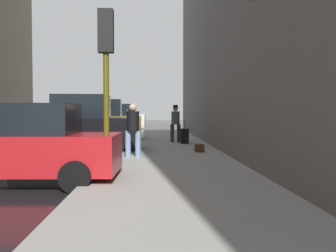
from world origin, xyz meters
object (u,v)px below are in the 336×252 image
Objects in this scene: parked_bronze_suv at (99,122)px; pedestrian_in_jeans at (133,127)px; parked_gray_coupe at (124,119)px; pedestrian_with_beanie at (176,121)px; traffic_light at (106,57)px; duffel_bag at (199,148)px; rolling_suitcase at (185,136)px; parked_silver_sedan at (112,122)px; parked_white_van at (119,118)px; parked_black_suv at (78,127)px; fire_hydrant at (128,138)px; parked_red_hatchback at (25,146)px.

parked_bronze_suv reaches higher than pedestrian_in_jeans.
parked_gray_coupe is 26.16m from pedestrian_in_jeans.
parked_bronze_suv is 2.62× the size of pedestrian_with_beanie.
parked_bronze_suv is at bearing -90.00° from parked_gray_coupe.
traffic_light reaches higher than pedestrian_with_beanie.
duffel_bag is at bearing -79.53° from parked_gray_coupe.
rolling_suitcase is at bearing 74.79° from traffic_light.
traffic_light is 9.73m from rolling_suitcase.
parked_white_van is (-0.00, 5.54, 0.18)m from parked_silver_sedan.
parked_white_van is 6.16m from parked_gray_coupe.
parked_white_van is (0.00, 17.48, 0.00)m from parked_black_suv.
pedestrian_in_jeans is (2.21, -2.43, 0.07)m from parked_black_suv.
parked_silver_sedan is 10.61m from fire_hydrant.
parked_white_van is at bearing 90.00° from parked_silver_sedan.
parked_bronze_suv is 12.22m from traffic_light.
duffel_bag is (4.54, -0.92, -0.74)m from parked_black_suv.
parked_bronze_suv reaches higher than duffel_bag.
parked_black_suv is 23.64m from parked_gray_coupe.
parked_white_van is at bearing 105.76° from pedestrian_with_beanie.
parked_black_suv reaches higher than duffel_bag.
pedestrian_with_beanie reaches higher than parked_silver_sedan.
parked_silver_sedan is 6.02× the size of fire_hydrant.
fire_hydrant is 3.65m from duffel_bag.
traffic_light is 2.11× the size of pedestrian_in_jeans.
traffic_light reaches higher than duffel_bag.
parked_gray_coupe is at bearing 101.72° from rolling_suitcase.
rolling_suitcase reaches higher than fire_hydrant.
parked_bronze_suv is 1.29× the size of traffic_light.
parked_black_suv is 2.63× the size of pedestrian_with_beanie.
traffic_light is 4.32m from pedestrian_in_jeans.
pedestrian_in_jeans is 1.64× the size of rolling_suitcase.
traffic_light reaches higher than pedestrian_in_jeans.
fire_hydrant is 3.99m from pedestrian_in_jeans.
parked_bronze_suv is at bearing 113.96° from fire_hydrant.
parked_red_hatchback is at bearing -90.00° from parked_white_van.
parked_gray_coupe is at bearing 90.00° from parked_black_suv.
parked_silver_sedan reaches higher than duffel_bag.
parked_red_hatchback is at bearing -131.90° from duffel_bag.
duffel_bag is (2.32, 1.51, -0.81)m from pedestrian_in_jeans.
traffic_light is 10.24m from pedestrian_with_beanie.
traffic_light reaches higher than parked_red_hatchback.
parked_gray_coupe is at bearing 90.00° from parked_red_hatchback.
parked_gray_coupe is at bearing 93.53° from traffic_light.
parked_red_hatchback is 23.46m from parked_white_van.
parked_white_van is 15.39m from rolling_suitcase.
parked_bronze_suv is 2.73× the size of pedestrian_in_jeans.
pedestrian_with_beanie reaches higher than duffel_bag.
traffic_light reaches higher than parked_gray_coupe.
pedestrian_in_jeans reaches higher than rolling_suitcase.
parked_red_hatchback reaches higher than fire_hydrant.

